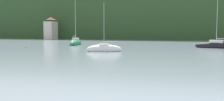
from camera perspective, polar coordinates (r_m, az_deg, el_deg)
name	(u,v)px	position (r m, az deg, el deg)	size (l,w,h in m)	color
wooded_hillside	(201,23)	(129.21, 19.56, 6.00)	(352.00, 65.98, 34.61)	#2D4C28
shore_building_west	(51,29)	(100.38, -13.75, 4.85)	(3.72, 4.93, 8.71)	beige
sailboat_far_1	(216,46)	(53.32, 22.62, 1.02)	(8.29, 3.72, 9.76)	black
sailboat_far_2	(76,43)	(61.44, -8.28, 1.75)	(4.35, 8.82, 11.63)	#2D754C
sailboat_far_6	(104,49)	(40.72, -1.83, 0.32)	(6.01, 3.28, 8.34)	white
mooring_buoy_mid	(26,48)	(52.58, -19.00, 0.58)	(0.41, 0.41, 0.41)	red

